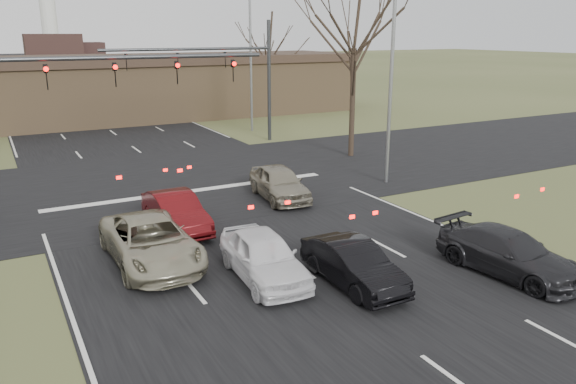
# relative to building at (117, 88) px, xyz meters

# --- Properties ---
(ground) EXTENTS (360.00, 360.00, 0.00)m
(ground) POSITION_rel_building_xyz_m (-2.00, -38.00, -2.67)
(ground) COLOR #4A532C
(ground) RESTS_ON ground
(road_main) EXTENTS (14.00, 300.00, 0.02)m
(road_main) POSITION_rel_building_xyz_m (-2.00, 22.00, -2.66)
(road_main) COLOR black
(road_main) RESTS_ON ground
(road_cross) EXTENTS (200.00, 14.00, 0.02)m
(road_cross) POSITION_rel_building_xyz_m (-2.00, -23.00, -2.65)
(road_cross) COLOR black
(road_cross) RESTS_ON ground
(building) EXTENTS (42.40, 10.40, 5.30)m
(building) POSITION_rel_building_xyz_m (0.00, 0.00, 0.00)
(building) COLOR olive
(building) RESTS_ON ground
(mast_arm_near) EXTENTS (12.12, 0.24, 8.00)m
(mast_arm_near) POSITION_rel_building_xyz_m (-7.23, -25.00, 2.41)
(mast_arm_near) COLOR #383A3D
(mast_arm_near) RESTS_ON ground
(mast_arm_far) EXTENTS (11.12, 0.24, 8.00)m
(mast_arm_far) POSITION_rel_building_xyz_m (4.18, -15.00, 2.35)
(mast_arm_far) COLOR #383A3D
(mast_arm_far) RESTS_ON ground
(streetlight_right_near) EXTENTS (2.34, 0.25, 10.00)m
(streetlight_right_near) POSITION_rel_building_xyz_m (6.82, -28.00, 2.92)
(streetlight_right_near) COLOR gray
(streetlight_right_near) RESTS_ON ground
(streetlight_right_far) EXTENTS (2.34, 0.25, 10.00)m
(streetlight_right_far) POSITION_rel_building_xyz_m (7.32, -11.00, 2.92)
(streetlight_right_far) COLOR gray
(streetlight_right_far) RESTS_ON ground
(tree_right_near) EXTENTS (6.90, 6.90, 11.50)m
(tree_right_near) POSITION_rel_building_xyz_m (9.00, -22.00, 6.23)
(tree_right_near) COLOR black
(tree_right_near) RESTS_ON ground
(tree_right_far) EXTENTS (5.40, 5.40, 9.00)m
(tree_right_far) POSITION_rel_building_xyz_m (13.00, -3.00, 4.29)
(tree_right_far) COLOR black
(tree_right_far) RESTS_ON ground
(car_silver_suv) EXTENTS (2.47, 5.34, 1.48)m
(car_silver_suv) POSITION_rel_building_xyz_m (-6.00, -32.50, -1.92)
(car_silver_suv) COLOR #A7A187
(car_silver_suv) RESTS_ON ground
(car_white_sedan) EXTENTS (2.04, 4.41, 1.46)m
(car_white_sedan) POSITION_rel_building_xyz_m (-3.33, -35.31, -1.93)
(car_white_sedan) COLOR white
(car_white_sedan) RESTS_ON ground
(car_black_hatch) EXTENTS (1.41, 3.99, 1.31)m
(car_black_hatch) POSITION_rel_building_xyz_m (-1.20, -36.94, -2.01)
(car_black_hatch) COLOR black
(car_black_hatch) RESTS_ON ground
(car_charcoal_sedan) EXTENTS (2.43, 4.86, 1.35)m
(car_charcoal_sedan) POSITION_rel_building_xyz_m (3.48, -38.54, -1.99)
(car_charcoal_sedan) COLOR black
(car_charcoal_sedan) RESTS_ON ground
(car_red_ahead) EXTENTS (1.57, 4.31, 1.41)m
(car_red_ahead) POSITION_rel_building_xyz_m (-4.33, -29.81, -1.96)
(car_red_ahead) COLOR #500B0E
(car_red_ahead) RESTS_ON ground
(car_silver_ahead) EXTENTS (2.28, 4.55, 1.49)m
(car_silver_ahead) POSITION_rel_building_xyz_m (1.00, -27.99, -1.92)
(car_silver_ahead) COLOR gray
(car_silver_ahead) RESTS_ON ground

